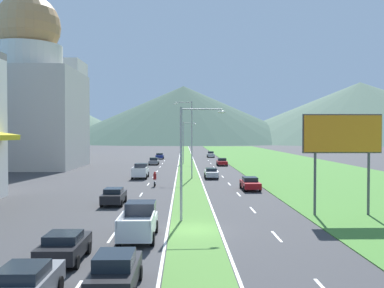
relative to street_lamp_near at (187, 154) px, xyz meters
The scene contains 45 objects.
ground_plane 5.72m from the street_lamp_near, 81.73° to the right, with size 600.00×600.00×0.00m, color #38383A.
grass_median 57.23m from the street_lamp_near, 89.57° to the left, with size 3.20×240.00×0.06m, color #518438.
grass_verge_right 60.97m from the street_lamp_near, 69.76° to the left, with size 24.00×240.00×0.06m, color #477F33.
lane_dash_left_2 8.23m from the street_lamp_near, 134.73° to the right, with size 0.16×2.80×0.01m, color silver.
lane_dash_left_3 8.06m from the street_lamp_near, 136.57° to the left, with size 0.16×2.80×0.01m, color silver.
lane_dash_left_4 15.14m from the street_lamp_near, 109.01° to the left, with size 0.16×2.80×0.01m, color silver.
lane_dash_left_5 23.66m from the street_lamp_near, 101.63° to the left, with size 0.16×2.80×0.01m, color silver.
lane_dash_left_6 32.52m from the street_lamp_near, 98.35° to the left, with size 0.16×2.80×0.01m, color silver.
lane_dash_left_7 41.50m from the street_lamp_near, 96.50° to the left, with size 0.16×2.80×0.01m, color silver.
lane_dash_left_8 50.53m from the street_lamp_near, 95.33° to the left, with size 0.16×2.80×0.01m, color silver.
lane_dash_left_9 59.59m from the street_lamp_near, 94.51° to the left, with size 0.16×2.80×0.01m, color silver.
lane_dash_left_10 68.67m from the street_lamp_near, 93.91° to the left, with size 0.16×2.80×0.01m, color silver.
lane_dash_right_2 8.75m from the street_lamp_near, 40.42° to the right, with size 0.16×2.80×0.01m, color silver.
lane_dash_right_3 8.59m from the street_lamp_near, 38.62° to the left, with size 0.16×2.80×0.01m, color silver.
lane_dash_right_4 15.42m from the street_lamp_near, 67.79° to the left, with size 0.16×2.80×0.01m, color silver.
lane_dash_right_5 23.85m from the street_lamp_near, 76.29° to the left, with size 0.16×2.80×0.01m, color silver.
lane_dash_right_6 32.65m from the street_lamp_near, 80.14° to the left, with size 0.16×2.80×0.01m, color silver.
lane_dash_right_7 41.60m from the street_lamp_near, 82.31° to the left, with size 0.16×2.80×0.01m, color silver.
lane_dash_right_8 50.61m from the street_lamp_near, 83.70° to the left, with size 0.16×2.80×0.01m, color silver.
lane_dash_right_9 59.66m from the street_lamp_near, 84.66° to the left, with size 0.16×2.80×0.01m, color silver.
lane_dash_right_10 68.73m from the street_lamp_near, 85.37° to the left, with size 0.16×2.80×0.01m, color silver.
edge_line_median_left 57.25m from the street_lamp_near, 91.32° to the left, with size 0.16×240.00×0.01m, color silver.
edge_line_median_right 57.27m from the street_lamp_near, 87.81° to the left, with size 0.16×240.00×0.01m, color silver.
domed_building 57.57m from the street_lamp_near, 120.55° to the left, with size 18.47×18.47×32.00m.
midrise_colored 93.84m from the street_lamp_near, 111.19° to the left, with size 12.03×12.03×26.09m, color beige.
hill_far_left 309.30m from the street_lamp_near, 112.55° to the left, with size 176.21×176.21×44.27m, color #516B56.
hill_far_center 270.15m from the street_lamp_near, 90.04° to the left, with size 178.29×178.29×39.44m, color #3D5647.
hill_far_right 292.85m from the street_lamp_near, 65.15° to the left, with size 209.60×209.60×41.86m, color #516B56.
street_lamp_near is the anchor object (origin of this frame).
street_lamp_mid 29.20m from the street_lamp_near, 88.64° to the left, with size 2.67×0.28×10.89m.
street_lamp_far 58.34m from the street_lamp_near, 89.97° to the left, with size 2.80×0.30×8.70m.
billboard_roadside 12.23m from the street_lamp_near, ahead, with size 6.19×0.28×7.90m.
car_0 14.69m from the street_lamp_near, 102.28° to the right, with size 1.89×4.28×1.62m.
car_1 30.25m from the street_lamp_near, 82.90° to the left, with size 1.88×4.76×1.43m.
car_2 19.00m from the street_lamp_near, 66.88° to the left, with size 1.96×4.60×1.45m.
car_3 53.85m from the street_lamp_near, 82.12° to the left, with size 2.03×4.21×1.49m.
car_4 16.85m from the street_lamp_near, 112.01° to the right, with size 1.95×4.32×1.55m.
car_5 12.16m from the street_lamp_near, 122.86° to the right, with size 2.04×4.11×1.46m.
car_6 75.50m from the street_lamp_near, 94.67° to the left, with size 1.99×4.43×1.45m.
car_7 10.64m from the street_lamp_near, 131.43° to the left, with size 1.92×4.30×1.50m.
car_8 56.33m from the street_lamp_near, 96.39° to the left, with size 2.00×4.09×1.46m.
car_9 82.89m from the street_lamp_near, 85.16° to the left, with size 1.88×4.61×1.58m.
pickup_truck_0 6.85m from the street_lamp_near, 122.00° to the right, with size 2.18×5.40×2.00m.
pickup_truck_1 31.12m from the street_lamp_near, 101.93° to the left, with size 2.18×5.40×2.00m.
motorcycle_rider 21.07m from the street_lamp_near, 100.27° to the left, with size 0.36×2.00×1.80m.
Camera 1 is at (-0.68, -27.99, 6.41)m, focal length 40.05 mm.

